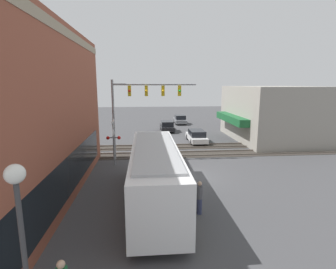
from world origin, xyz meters
The scene contains 12 objects.
ground_plane centered at (0.00, 0.00, 0.00)m, with size 120.00×120.00×0.00m, color #424244.
shop_building centered at (12.13, -11.99, 3.18)m, with size 12.46×10.25×6.37m.
city_bus centered at (-4.07, 2.80, 1.80)m, with size 10.66×2.59×3.26m.
traffic_signal_gantry centered at (4.93, 3.72, 5.28)m, with size 0.42×7.31×7.01m.
crossing_signal centered at (3.32, 5.92, 2.30)m, with size 1.41×1.18×3.81m.
streetlamp centered at (-12.41, 6.12, 2.96)m, with size 0.44×0.44×4.95m.
rail_track_near centered at (6.00, 0.00, 0.03)m, with size 2.60×60.00×0.15m.
rail_track_far centered at (9.20, 0.00, 0.03)m, with size 2.60×60.00×0.15m.
parked_car_white centered at (11.27, -2.60, 0.67)m, with size 4.77×1.82×1.43m.
parked_car_black centered at (18.65, 0.20, 0.69)m, with size 4.55×1.82×1.49m.
parked_car_grey centered at (25.59, -2.60, 0.70)m, with size 4.38×1.82×1.52m.
pedestrian_near_bus centered at (-5.61, 0.59, 0.91)m, with size 0.34×0.34×1.77m.
Camera 1 is at (-18.03, 3.32, 6.63)m, focal length 28.00 mm.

